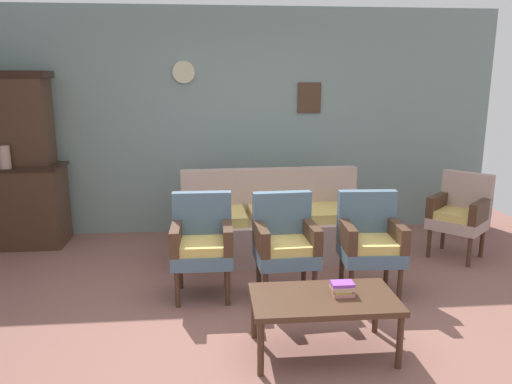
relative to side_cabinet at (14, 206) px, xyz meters
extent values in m
plane|color=#84564C|center=(2.55, -2.25, -0.47)|extent=(7.68, 7.68, 0.00)
cube|color=gray|center=(2.55, 0.38, 0.88)|extent=(6.40, 0.06, 2.70)
cube|color=#472D1E|center=(3.45, 0.33, 1.18)|extent=(0.28, 0.02, 0.36)
cylinder|color=beige|center=(1.95, 0.33, 1.48)|extent=(0.26, 0.03, 0.26)
cube|color=#472D1E|center=(0.00, 0.00, -0.02)|extent=(1.10, 0.52, 0.90)
cube|color=black|center=(0.00, 0.00, 0.45)|extent=(1.16, 0.55, 0.03)
cube|color=#472D1E|center=(0.00, 0.08, 0.94)|extent=(0.90, 0.36, 0.95)
cube|color=black|center=(0.00, 0.08, 1.45)|extent=(0.99, 0.38, 0.08)
cylinder|color=tan|center=(0.03, -0.18, 0.59)|extent=(0.13, 0.13, 0.25)
cube|color=tan|center=(2.90, -0.61, -0.26)|extent=(2.00, 0.88, 0.42)
cube|color=tan|center=(2.89, -0.29, 0.19)|extent=(1.97, 0.24, 0.48)
cube|color=tan|center=(3.81, -0.58, 0.07)|extent=(0.19, 0.81, 0.24)
cube|color=tan|center=(2.00, -0.65, 0.07)|extent=(0.19, 0.81, 0.24)
cube|color=tan|center=(3.48, -0.63, 0.00)|extent=(0.54, 0.58, 0.10)
cube|color=tan|center=(2.91, -0.65, 0.00)|extent=(0.54, 0.58, 0.10)
cube|color=tan|center=(2.33, -0.68, 0.00)|extent=(0.54, 0.58, 0.10)
cube|color=slate|center=(2.15, -1.58, -0.09)|extent=(0.52, 0.49, 0.12)
cube|color=tan|center=(2.15, -1.60, 0.00)|extent=(0.45, 0.41, 0.10)
cube|color=slate|center=(2.16, -1.38, 0.20)|extent=(0.52, 0.11, 0.46)
cube|color=#472D1E|center=(2.37, -1.59, 0.08)|extent=(0.08, 0.48, 0.22)
cube|color=#472D1E|center=(1.93, -1.58, 0.08)|extent=(0.08, 0.48, 0.22)
cylinder|color=#472D1E|center=(2.36, -1.78, -0.31)|extent=(0.04, 0.04, 0.32)
cylinder|color=#472D1E|center=(1.94, -1.77, -0.31)|extent=(0.04, 0.04, 0.32)
cylinder|color=#472D1E|center=(2.36, -1.40, -0.31)|extent=(0.04, 0.04, 0.32)
cylinder|color=#472D1E|center=(1.94, -1.39, -0.31)|extent=(0.04, 0.04, 0.32)
cube|color=slate|center=(2.88, -1.65, -0.09)|extent=(0.55, 0.51, 0.12)
cube|color=tan|center=(2.88, -1.67, 0.00)|extent=(0.46, 0.43, 0.10)
cube|color=slate|center=(2.86, -1.45, 0.20)|extent=(0.52, 0.13, 0.46)
cube|color=#472D1E|center=(3.10, -1.63, 0.08)|extent=(0.11, 0.48, 0.22)
cube|color=#472D1E|center=(2.66, -1.66, 0.08)|extent=(0.11, 0.48, 0.22)
cylinder|color=#472D1E|center=(3.10, -1.82, -0.31)|extent=(0.04, 0.04, 0.32)
cylinder|color=#472D1E|center=(2.68, -1.85, -0.31)|extent=(0.04, 0.04, 0.32)
cylinder|color=#472D1E|center=(3.07, -1.44, -0.31)|extent=(0.04, 0.04, 0.32)
cylinder|color=#472D1E|center=(2.66, -1.47, -0.31)|extent=(0.04, 0.04, 0.32)
cube|color=slate|center=(3.63, -1.67, -0.09)|extent=(0.54, 0.51, 0.12)
cube|color=tan|center=(3.62, -1.69, 0.00)|extent=(0.46, 0.43, 0.10)
cube|color=slate|center=(3.64, -1.47, 0.20)|extent=(0.52, 0.13, 0.46)
cube|color=#472D1E|center=(3.84, -1.68, 0.08)|extent=(0.10, 0.48, 0.22)
cube|color=#472D1E|center=(3.41, -1.65, 0.08)|extent=(0.10, 0.48, 0.22)
cylinder|color=#472D1E|center=(3.83, -1.87, -0.31)|extent=(0.04, 0.04, 0.32)
cylinder|color=#472D1E|center=(3.41, -1.84, -0.31)|extent=(0.04, 0.04, 0.32)
cylinder|color=#472D1E|center=(3.84, -1.49, -0.31)|extent=(0.04, 0.04, 0.32)
cylinder|color=#472D1E|center=(3.43, -1.47, -0.31)|extent=(0.04, 0.04, 0.32)
cube|color=tan|center=(4.83, -0.85, -0.09)|extent=(0.71, 0.71, 0.12)
cube|color=tan|center=(4.82, -0.87, 0.00)|extent=(0.60, 0.60, 0.10)
cube|color=tan|center=(4.98, -0.72, 0.20)|extent=(0.43, 0.45, 0.46)
cube|color=#472D1E|center=(4.98, -1.01, 0.08)|extent=(0.41, 0.38, 0.22)
cube|color=#472D1E|center=(4.68, -0.69, 0.08)|extent=(0.41, 0.38, 0.22)
cylinder|color=#472D1E|center=(4.84, -1.14, -0.31)|extent=(0.04, 0.04, 0.32)
cylinder|color=#472D1E|center=(4.55, -0.83, -0.31)|extent=(0.04, 0.04, 0.32)
cylinder|color=#472D1E|center=(5.12, -0.88, -0.31)|extent=(0.04, 0.04, 0.32)
cylinder|color=#472D1E|center=(4.83, -0.57, -0.31)|extent=(0.04, 0.04, 0.32)
cube|color=#472D1E|center=(3.00, -2.57, -0.07)|extent=(1.00, 0.56, 0.04)
cylinder|color=#472D1E|center=(2.54, -2.33, -0.28)|extent=(0.04, 0.04, 0.38)
cylinder|color=#472D1E|center=(3.46, -2.33, -0.28)|extent=(0.04, 0.04, 0.38)
cylinder|color=#472D1E|center=(2.54, -2.81, -0.28)|extent=(0.04, 0.04, 0.38)
cylinder|color=#472D1E|center=(3.46, -2.81, -0.28)|extent=(0.04, 0.04, 0.38)
cube|color=pink|center=(3.13, -2.57, -0.03)|extent=(0.15, 0.09, 0.02)
cube|color=#B89840|center=(3.12, -2.56, -0.01)|extent=(0.12, 0.11, 0.02)
cube|color=#D4A08F|center=(3.13, -2.55, 0.01)|extent=(0.16, 0.11, 0.03)
cube|color=purple|center=(3.13, -2.55, 0.03)|extent=(0.15, 0.11, 0.02)
cylinder|color=#895C5D|center=(5.40, -0.10, -0.14)|extent=(0.22, 0.22, 0.66)
camera|label=1|loc=(2.25, -5.63, 1.41)|focal=34.48mm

